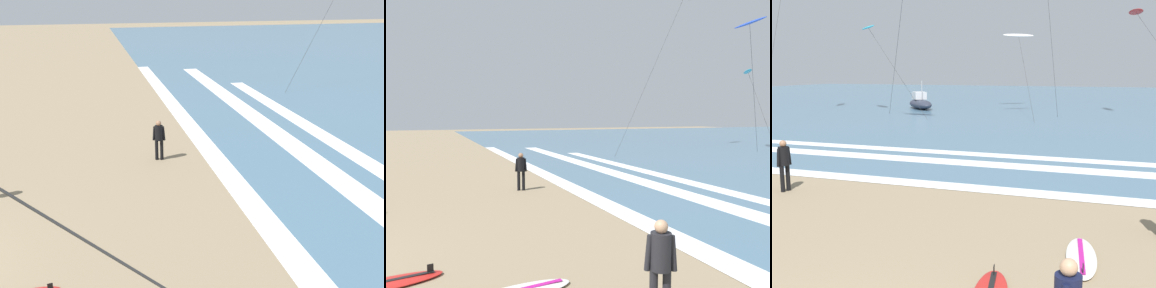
% 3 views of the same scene
% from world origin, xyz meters
% --- Properties ---
extents(wave_foam_shoreline, '(59.71, 0.87, 0.01)m').
position_xyz_m(wave_foam_shoreline, '(1.16, 9.70, 0.01)').
color(wave_foam_shoreline, white).
rests_on(wave_foam_shoreline, ocean_surface).
extents(wave_foam_mid_break, '(54.33, 1.10, 0.01)m').
position_xyz_m(wave_foam_mid_break, '(0.42, 13.38, 0.01)').
color(wave_foam_mid_break, white).
rests_on(wave_foam_mid_break, ocean_surface).
extents(surfer_left_near, '(0.32, 0.51, 1.60)m').
position_xyz_m(surfer_left_near, '(-6.38, 7.51, 0.96)').
color(surfer_left_near, black).
rests_on(surfer_left_near, ground).
extents(surfer_mid_group, '(0.32, 0.50, 1.60)m').
position_xyz_m(surfer_mid_group, '(4.40, 7.05, 0.96)').
color(surfer_mid_group, '#232328').
rests_on(surfer_mid_group, ground).
extents(kite_blue_low_near, '(6.57, 7.30, 9.69)m').
position_xyz_m(kite_blue_low_near, '(-10.45, 24.44, 9.42)').
color(kite_blue_low_near, blue).
rests_on(kite_blue_low_near, ground).
extents(kite_cyan_mid_center, '(9.07, 6.20, 7.59)m').
position_xyz_m(kite_cyan_mid_center, '(-17.91, 32.33, 7.33)').
color(kite_cyan_mid_center, '#23A8C6').
rests_on(kite_cyan_mid_center, ground).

